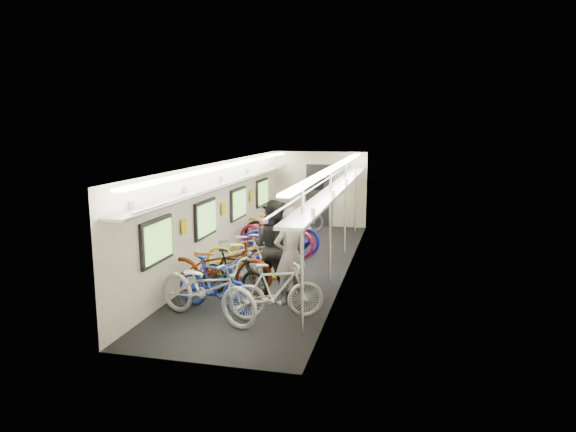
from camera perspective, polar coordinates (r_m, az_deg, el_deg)
The scene contains 17 objects.
train_car_shell at distance 12.38m, azimuth -1.48°, elevation 2.74°, with size 10.00×10.00×10.00m.
bicycle_0 at distance 8.76m, azimuth -8.98°, elevation -7.92°, with size 0.74×2.11×1.11m, color silver.
bicycle_1 at distance 9.18m, azimuth -8.21°, elevation -7.49°, with size 0.46×1.62×0.97m, color #1C33AA.
bicycle_2 at distance 10.03m, azimuth -7.84°, elevation -5.51°, with size 0.75×2.14×1.13m, color maroon.
bicycle_3 at distance 9.81m, azimuth -6.03°, elevation -6.43°, with size 0.44×1.54×0.93m, color black.
bicycle_4 at distance 11.04m, azimuth -4.48°, elevation -4.32°, with size 0.67×1.91×1.00m, color yellow.
bicycle_5 at distance 10.87m, azimuth -2.39°, elevation -4.57°, with size 0.46×1.63×0.98m, color silver.
bicycle_6 at distance 11.94m, azimuth -4.11°, elevation -3.30°, with size 0.64×1.83×0.96m, color #B2B2B7.
bicycle_7 at distance 12.51m, azimuth -0.79°, elevation -2.16°, with size 0.55×1.95×1.17m, color #1E1DAE.
bicycle_8 at distance 12.86m, azimuth -1.36°, elevation -1.94°, with size 0.74×2.13×1.12m, color maroon.
bicycle_9 at distance 13.48m, azimuth -1.22°, elevation -1.34°, with size 0.53×1.89×1.13m, color black.
bicycle_10 at distance 14.12m, azimuth -1.47°, elevation -0.90°, with size 0.73×2.08×1.09m, color orange.
bicycle_11 at distance 8.72m, azimuth -1.26°, elevation -8.35°, with size 0.46×1.63×0.98m, color silver.
bicycle_12 at distance 15.58m, azimuth 0.70°, elevation -0.14°, with size 0.62×1.79×0.94m, color #5D5C60.
passenger_near at distance 9.35m, azimuth 0.26°, elevation -4.48°, with size 0.65×0.43×1.78m, color gray.
passenger_mid at distance 9.95m, azimuth -1.60°, elevation -3.41°, with size 0.90×0.70×1.84m, color black.
backpack at distance 10.25m, azimuth 1.15°, elevation -0.95°, with size 0.26×0.14×0.38m, color red.
Camera 1 is at (2.76, -11.15, 3.26)m, focal length 32.00 mm.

